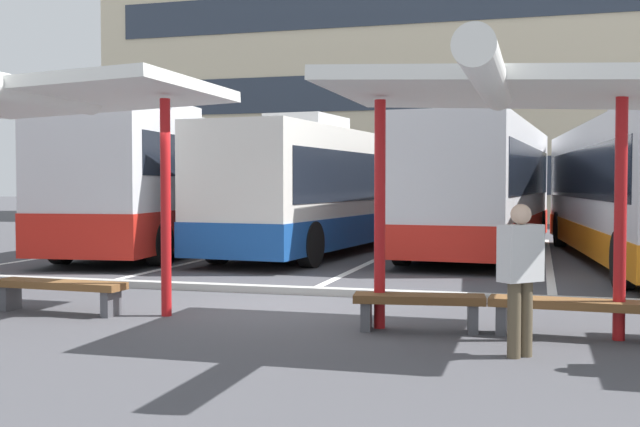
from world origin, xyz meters
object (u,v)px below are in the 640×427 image
object	(u,v)px
bench_1	(59,289)
bench_2	(419,304)
waiting_shelter_2	(495,93)
waiting_passenger_1	(520,270)
coach_bus_3	(637,191)
waiting_shelter_1	(53,99)
coach_bus_0	(181,185)
bench_3	(573,309)
coach_bus_1	(327,191)
coach_bus_2	(481,188)

from	to	relation	value
bench_1	bench_2	bearing A→B (deg)	0.28
waiting_shelter_2	waiting_passenger_1	bearing A→B (deg)	-70.97
coach_bus_3	waiting_shelter_1	size ratio (longest dim) A/B	2.56
waiting_passenger_1	bench_1	bearing A→B (deg)	169.82
bench_1	waiting_passenger_1	distance (m)	6.39
coach_bus_0	bench_3	world-z (taller)	coach_bus_0
coach_bus_1	coach_bus_3	world-z (taller)	coach_bus_3
waiting_shelter_2	waiting_passenger_1	distance (m)	2.18
waiting_shelter_1	bench_3	xyz separation A→B (m)	(6.84, 0.18, -2.62)
coach_bus_3	bench_3	xyz separation A→B (m)	(-1.73, -9.31, -1.29)
coach_bus_3	bench_2	xyz separation A→B (m)	(-3.53, -9.38, -1.30)
coach_bus_2	waiting_shelter_1	xyz separation A→B (m)	(-5.00, -11.12, 1.27)
coach_bus_2	bench_2	size ratio (longest dim) A/B	6.45
coach_bus_3	bench_3	size ratio (longest dim) A/B	6.50
coach_bus_1	coach_bus_0	bearing A→B (deg)	-176.01
coach_bus_1	bench_3	xyz separation A→B (m)	(5.83, -10.52, -1.26)
waiting_shelter_2	bench_1	bearing A→B (deg)	178.25
coach_bus_2	bench_2	distance (m)	11.09
waiting_shelter_1	bench_2	distance (m)	5.69
coach_bus_1	coach_bus_3	size ratio (longest dim) A/B	0.90
coach_bus_3	waiting_shelter_2	distance (m)	10.01
coach_bus_1	bench_3	bearing A→B (deg)	-61.02
coach_bus_1	waiting_passenger_1	bearing A→B (deg)	-65.89
coach_bus_1	waiting_shelter_1	bearing A→B (deg)	-95.42
waiting_shelter_1	waiting_passenger_1	world-z (taller)	waiting_shelter_1
coach_bus_3	bench_1	xyz separation A→B (m)	(-8.57, -9.40, -1.29)
bench_2	coach_bus_2	bearing A→B (deg)	90.23
coach_bus_1	bench_1	distance (m)	10.74
coach_bus_1	bench_3	world-z (taller)	coach_bus_1
bench_1	coach_bus_2	bearing A→B (deg)	65.63
coach_bus_0	bench_3	size ratio (longest dim) A/B	6.33
coach_bus_0	bench_3	xyz separation A→B (m)	(9.96, -10.23, -1.42)
bench_2	coach_bus_0	bearing A→B (deg)	128.38
coach_bus_1	coach_bus_2	xyz separation A→B (m)	(3.98, 0.42, 0.09)
waiting_shelter_1	bench_3	bearing A→B (deg)	1.52
bench_1	waiting_shelter_1	bearing A→B (deg)	-90.00
coach_bus_1	coach_bus_2	distance (m)	4.01
coach_bus_2	waiting_shelter_1	world-z (taller)	coach_bus_2
coach_bus_3	waiting_shelter_1	world-z (taller)	coach_bus_3
bench_2	waiting_passenger_1	world-z (taller)	waiting_passenger_1
coach_bus_1	bench_2	bearing A→B (deg)	-69.18
coach_bus_1	bench_2	size ratio (longest dim) A/B	6.93
bench_3	coach_bus_3	bearing A→B (deg)	79.46
coach_bus_1	coach_bus_3	bearing A→B (deg)	-9.09
coach_bus_1	coach_bus_3	xyz separation A→B (m)	(7.56, -1.21, 0.03)
coach_bus_0	bench_2	world-z (taller)	coach_bus_0
waiting_shelter_1	waiting_passenger_1	xyz separation A→B (m)	(6.27, -1.04, -2.05)
bench_1	bench_3	size ratio (longest dim) A/B	1.03
coach_bus_2	coach_bus_3	distance (m)	3.93
coach_bus_1	waiting_passenger_1	distance (m)	12.88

